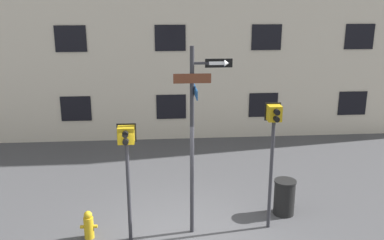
# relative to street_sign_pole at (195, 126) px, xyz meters

# --- Properties ---
(ground_plane) EXTENTS (60.00, 60.00, 0.00)m
(ground_plane) POSITION_rel_street_sign_pole_xyz_m (-0.31, -0.29, -2.49)
(ground_plane) COLOR #424244
(street_sign_pole) EXTENTS (1.21, 1.07, 4.18)m
(street_sign_pole) POSITION_rel_street_sign_pole_xyz_m (0.00, 0.00, 0.00)
(street_sign_pole) COLOR #2D2D33
(street_sign_pole) RESTS_ON ground_plane
(pedestrian_signal_left) EXTENTS (0.40, 0.40, 2.63)m
(pedestrian_signal_left) POSITION_rel_street_sign_pole_xyz_m (-1.43, -0.25, -0.43)
(pedestrian_signal_left) COLOR #2D2D33
(pedestrian_signal_left) RESTS_ON ground_plane
(pedestrian_signal_right) EXTENTS (0.35, 0.40, 2.93)m
(pedestrian_signal_right) POSITION_rel_street_sign_pole_xyz_m (1.70, 0.06, -0.26)
(pedestrian_signal_right) COLOR #2D2D33
(pedestrian_signal_right) RESTS_ON ground_plane
(fire_hydrant) EXTENTS (0.37, 0.21, 0.64)m
(fire_hydrant) POSITION_rel_street_sign_pole_xyz_m (-2.35, -0.07, -2.18)
(fire_hydrant) COLOR gold
(fire_hydrant) RESTS_ON ground_plane
(trash_bin) EXTENTS (0.53, 0.53, 0.88)m
(trash_bin) POSITION_rel_street_sign_pole_xyz_m (2.24, 0.66, -2.05)
(trash_bin) COLOR black
(trash_bin) RESTS_ON ground_plane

